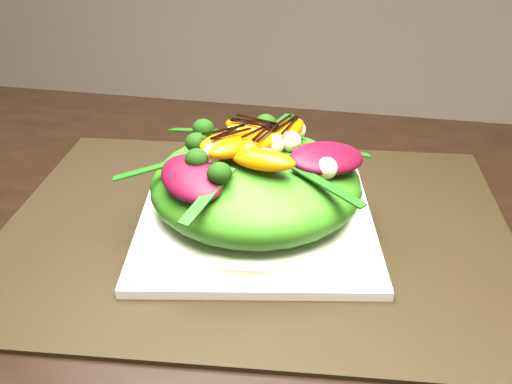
% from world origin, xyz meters
% --- Properties ---
extents(placemat, '(0.56, 0.45, 0.00)m').
position_xyz_m(placemat, '(0.31, 0.10, 0.75)').
color(placemat, black).
rests_on(placemat, dining_table).
extents(plate_base, '(0.28, 0.28, 0.01)m').
position_xyz_m(plate_base, '(0.31, 0.10, 0.76)').
color(plate_base, silver).
rests_on(plate_base, placemat).
extents(salad_bowl, '(0.28, 0.28, 0.02)m').
position_xyz_m(salad_bowl, '(0.31, 0.10, 0.77)').
color(salad_bowl, white).
rests_on(salad_bowl, plate_base).
extents(lettuce_mound, '(0.21, 0.21, 0.07)m').
position_xyz_m(lettuce_mound, '(0.31, 0.10, 0.80)').
color(lettuce_mound, '#347A16').
rests_on(lettuce_mound, salad_bowl).
extents(radicchio_leaf, '(0.09, 0.09, 0.02)m').
position_xyz_m(radicchio_leaf, '(0.38, 0.10, 0.84)').
color(radicchio_leaf, '#410618').
rests_on(radicchio_leaf, lettuce_mound).
extents(orange_segment, '(0.07, 0.05, 0.02)m').
position_xyz_m(orange_segment, '(0.31, 0.13, 0.85)').
color(orange_segment, '#F55804').
rests_on(orange_segment, lettuce_mound).
extents(broccoli_floret, '(0.04, 0.04, 0.03)m').
position_xyz_m(broccoli_floret, '(0.24, 0.14, 0.84)').
color(broccoli_floret, '#133509').
rests_on(broccoli_floret, lettuce_mound).
extents(macadamia_nut, '(0.03, 0.03, 0.02)m').
position_xyz_m(macadamia_nut, '(0.33, 0.06, 0.85)').
color(macadamia_nut, beige).
rests_on(macadamia_nut, lettuce_mound).
extents(balsamic_drizzle, '(0.04, 0.02, 0.00)m').
position_xyz_m(balsamic_drizzle, '(0.31, 0.13, 0.86)').
color(balsamic_drizzle, black).
rests_on(balsamic_drizzle, orange_segment).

